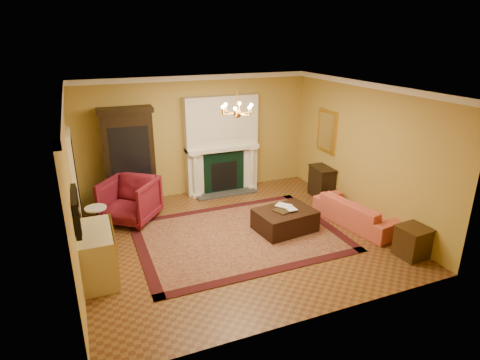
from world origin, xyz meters
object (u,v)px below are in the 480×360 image
commode (97,254)px  coral_sofa (357,208)px  end_table (412,243)px  console_table (321,183)px  pedestal_table (97,222)px  china_cabinet (130,160)px  leather_ottoman (285,220)px  wingback_armchair (130,198)px

commode → coral_sofa: commode is taller
commode → end_table: 5.66m
coral_sofa → console_table: coral_sofa is taller
pedestal_table → china_cabinet: bearing=60.6°
commode → leather_ottoman: size_ratio=0.99×
coral_sofa → wingback_armchair: bearing=55.8°
coral_sofa → end_table: size_ratio=3.50×
end_table → leather_ottoman: end_table is taller
coral_sofa → china_cabinet: bearing=46.1°
commode → leather_ottoman: commode is taller
pedestal_table → end_table: bearing=-27.8°
coral_sofa → console_table: 1.66m
console_table → commode: bearing=-160.0°
commode → coral_sofa: 5.35m
commode → end_table: commode is taller
wingback_armchair → coral_sofa: size_ratio=0.54×
wingback_armchair → end_table: size_ratio=1.90×
pedestal_table → commode: (-0.09, -1.32, 0.01)m
china_cabinet → coral_sofa: bearing=-31.2°
wingback_armchair → commode: wingback_armchair is taller
commode → coral_sofa: bearing=0.8°
china_cabinet → end_table: 6.35m
china_cabinet → pedestal_table: (-0.91, -1.61, -0.70)m
leather_ottoman → end_table: bearing=-54.2°
coral_sofa → end_table: 1.51m
china_cabinet → leather_ottoman: china_cabinet is taller
wingback_armchair → console_table: 4.71m
commode → coral_sofa: (5.35, -0.01, -0.05)m
china_cabinet → wingback_armchair: (-0.17, -0.89, -0.60)m
china_cabinet → console_table: size_ratio=2.99×
pedestal_table → console_table: bearing=3.4°
pedestal_table → console_table: console_table is taller
china_cabinet → leather_ottoman: (2.77, -2.60, -0.90)m
china_cabinet → console_table: 4.76m
china_cabinet → end_table: (4.46, -4.44, -0.85)m
wingback_armchair → coral_sofa: bearing=13.9°
china_cabinet → pedestal_table: 1.98m
commode → console_table: (5.51, 1.64, -0.06)m
wingback_armchair → pedestal_table: size_ratio=1.45×
commode → end_table: bearing=-14.5°
coral_sofa → end_table: coral_sofa is taller
china_cabinet → coral_sofa: size_ratio=1.14×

